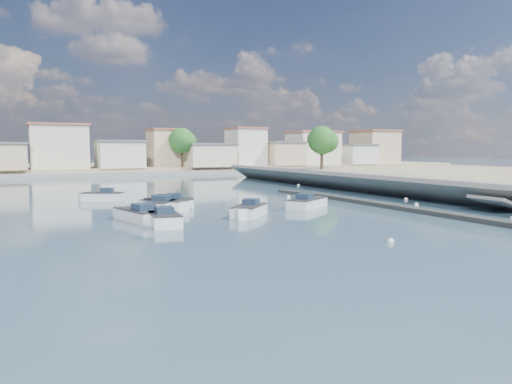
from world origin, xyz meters
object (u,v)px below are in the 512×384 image
Objects in this scene: motorboat_b at (165,205)px; motorboat_h at (308,203)px; motorboat_d at (248,211)px; motorboat_g at (167,206)px; motorboat_e at (139,215)px; motorboat_f at (101,197)px; motorboat_a at (163,219)px; motorboat_c at (166,204)px.

motorboat_b is 0.98× the size of motorboat_h.
motorboat_d is (4.61, -6.81, -0.00)m from motorboat_b.
motorboat_b is at bearing 101.78° from motorboat_g.
motorboat_f is at bearing 91.64° from motorboat_e.
motorboat_a is at bearing -164.46° from motorboat_h.
motorboat_d is 7.68m from motorboat_h.
motorboat_a is 1.23× the size of motorboat_f.
motorboat_d is 0.86× the size of motorboat_h.
motorboat_a is 14.53m from motorboat_h.
motorboat_b and motorboat_g have the same top height.
motorboat_c is at bearing 59.48° from motorboat_e.
motorboat_a is 7.88m from motorboat_g.
motorboat_c and motorboat_e have the same top height.
motorboat_h is (15.09, 1.40, 0.00)m from motorboat_e.
motorboat_a is 17.69m from motorboat_f.
motorboat_e is 15.16m from motorboat_h.
motorboat_g is (3.43, 5.03, 0.00)m from motorboat_e.
motorboat_b is 6.29m from motorboat_e.
motorboat_f is at bearing 138.52° from motorboat_h.
motorboat_h is (11.66, -3.63, -0.00)m from motorboat_g.
motorboat_d is 1.02× the size of motorboat_g.
motorboat_f and motorboat_g have the same top height.
motorboat_f is 20.72m from motorboat_h.
motorboat_a is 1.06× the size of motorboat_h.
motorboat_c is 1.15× the size of motorboat_g.
motorboat_f is 1.02× the size of motorboat_g.
motorboat_d is at bearing -55.89° from motorboat_b.
motorboat_a is 1.10× the size of motorboat_c.
motorboat_e is at bearing -124.33° from motorboat_g.
motorboat_a and motorboat_e have the same top height.
motorboat_e is (-3.79, -6.42, -0.00)m from motorboat_c.
motorboat_g is (3.87, -10.10, 0.00)m from motorboat_f.
motorboat_c is 9.67m from motorboat_f.
motorboat_b and motorboat_h have the same top height.
motorboat_e is (-7.99, 1.50, 0.00)m from motorboat_d.
motorboat_b is 1.18m from motorboat_c.
motorboat_c and motorboat_g have the same top height.
motorboat_e and motorboat_g have the same top height.
motorboat_e is 15.13m from motorboat_f.
motorboat_c is 7.45m from motorboat_e.
motorboat_h is (11.31, -5.02, -0.00)m from motorboat_c.
motorboat_d is 0.76× the size of motorboat_e.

